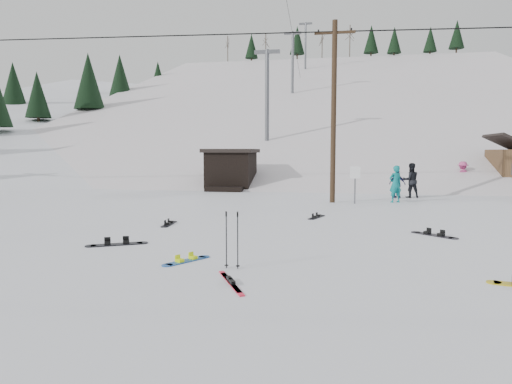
# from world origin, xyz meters

# --- Properties ---
(ground) EXTENTS (200.00, 200.00, 0.00)m
(ground) POSITION_xyz_m (0.00, 0.00, 0.00)
(ground) COLOR white
(ground) RESTS_ON ground
(ski_slope) EXTENTS (60.00, 85.24, 65.97)m
(ski_slope) POSITION_xyz_m (0.00, 55.00, -12.00)
(ski_slope) COLOR silver
(ski_slope) RESTS_ON ground
(ridge_left) EXTENTS (47.54, 95.03, 58.38)m
(ridge_left) POSITION_xyz_m (-36.00, 48.00, -11.00)
(ridge_left) COLOR white
(ridge_left) RESTS_ON ground
(treeline_left) EXTENTS (20.00, 64.00, 10.00)m
(treeline_left) POSITION_xyz_m (-34.00, 40.00, 0.00)
(treeline_left) COLOR black
(treeline_left) RESTS_ON ground
(treeline_crest) EXTENTS (50.00, 6.00, 10.00)m
(treeline_crest) POSITION_xyz_m (0.00, 86.00, 0.00)
(treeline_crest) COLOR black
(treeline_crest) RESTS_ON ski_slope
(utility_pole) EXTENTS (2.00, 0.26, 9.00)m
(utility_pole) POSITION_xyz_m (2.00, 14.00, 4.68)
(utility_pole) COLOR #3A2819
(utility_pole) RESTS_ON ground
(trail_sign) EXTENTS (0.50, 0.09, 1.85)m
(trail_sign) POSITION_xyz_m (3.10, 13.58, 1.27)
(trail_sign) COLOR #595B60
(trail_sign) RESTS_ON ground
(lift_hut) EXTENTS (3.40, 4.10, 2.75)m
(lift_hut) POSITION_xyz_m (-5.00, 20.94, 1.36)
(lift_hut) COLOR black
(lift_hut) RESTS_ON ground
(lift_tower_near) EXTENTS (2.20, 0.36, 8.00)m
(lift_tower_near) POSITION_xyz_m (-4.00, 30.00, 7.86)
(lift_tower_near) COLOR #595B60
(lift_tower_near) RESTS_ON ski_slope
(lift_tower_mid) EXTENTS (2.20, 0.36, 8.00)m
(lift_tower_mid) POSITION_xyz_m (-4.00, 50.00, 14.36)
(lift_tower_mid) COLOR #595B60
(lift_tower_mid) RESTS_ON ski_slope
(lift_tower_far) EXTENTS (2.20, 0.36, 8.00)m
(lift_tower_far) POSITION_xyz_m (-4.00, 70.00, 20.86)
(lift_tower_far) COLOR #595B60
(lift_tower_far) RESTS_ON ski_slope
(hero_snowboard) EXTENTS (0.84, 1.22, 0.10)m
(hero_snowboard) POSITION_xyz_m (-1.11, 0.76, 0.02)
(hero_snowboard) COLOR #1A53AB
(hero_snowboard) RESTS_ON ground
(hero_skis) EXTENTS (0.90, 1.60, 0.09)m
(hero_skis) POSITION_xyz_m (0.35, -0.78, 0.03)
(hero_skis) COLOR red
(hero_skis) RESTS_ON ground
(ski_poles) EXTENTS (0.35, 0.09, 1.27)m
(ski_poles) POSITION_xyz_m (0.10, 0.33, 0.65)
(ski_poles) COLOR black
(ski_poles) RESTS_ON ground
(board_scatter_a) EXTENTS (1.51, 0.97, 0.12)m
(board_scatter_a) POSITION_xyz_m (-3.64, 2.20, 0.03)
(board_scatter_a) COLOR black
(board_scatter_a) RESTS_ON ground
(board_scatter_b) EXTENTS (0.37, 1.41, 0.10)m
(board_scatter_b) POSITION_xyz_m (-3.54, 5.82, 0.03)
(board_scatter_b) COLOR black
(board_scatter_b) RESTS_ON ground
(board_scatter_d) EXTENTS (1.24, 1.15, 0.11)m
(board_scatter_d) POSITION_xyz_m (5.28, 5.31, 0.03)
(board_scatter_d) COLOR black
(board_scatter_d) RESTS_ON ground
(board_scatter_f) EXTENTS (0.62, 1.34, 0.10)m
(board_scatter_f) POSITION_xyz_m (1.51, 8.50, 0.03)
(board_scatter_f) COLOR black
(board_scatter_f) RESTS_ON ground
(skier_teal) EXTENTS (0.81, 0.71, 1.88)m
(skier_teal) POSITION_xyz_m (5.12, 14.55, 0.94)
(skier_teal) COLOR #0C777A
(skier_teal) RESTS_ON ground
(skier_dark) EXTENTS (1.08, 0.92, 1.93)m
(skier_dark) POSITION_xyz_m (6.24, 17.24, 0.97)
(skier_dark) COLOR black
(skier_dark) RESTS_ON ground
(skier_pink) EXTENTS (1.40, 1.09, 1.91)m
(skier_pink) POSITION_xyz_m (10.36, 23.04, 0.96)
(skier_pink) COLOR #C04481
(skier_pink) RESTS_ON ground
(skier_navy) EXTENTS (0.99, 0.78, 1.56)m
(skier_navy) POSITION_xyz_m (5.49, 16.87, 0.78)
(skier_navy) COLOR #1D1B45
(skier_navy) RESTS_ON ground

